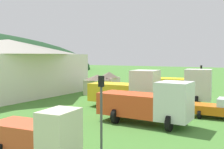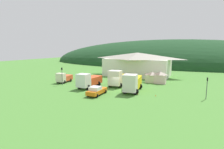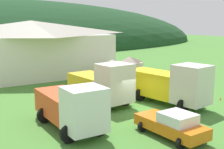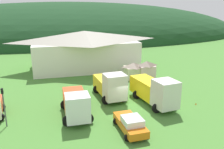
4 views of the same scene
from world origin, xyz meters
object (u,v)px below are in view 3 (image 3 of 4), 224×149
object	(u,v)px
play_shed_pink	(129,68)
traffic_cone_mid_row	(197,106)
depot_building	(32,47)
flatbed_truck_yellow	(170,84)
heavy_rig_white	(72,106)
traffic_cone_near_pickup	(220,100)
play_shed_cream	(113,70)
service_pickup_orange	(172,124)
heavy_rig_striped	(103,84)

from	to	relation	value
play_shed_pink	traffic_cone_mid_row	size ratio (longest dim) A/B	6.04
depot_building	flatbed_truck_yellow	size ratio (longest dim) A/B	2.57
depot_building	heavy_rig_white	bearing A→B (deg)	-101.64
depot_building	traffic_cone_near_pickup	size ratio (longest dim) A/B	37.59
play_shed_pink	traffic_cone_near_pickup	size ratio (longest dim) A/B	5.31
depot_building	traffic_cone_near_pickup	xyz separation A→B (m)	(10.20, -21.33, -3.66)
depot_building	play_shed_pink	size ratio (longest dim) A/B	7.08
play_shed_cream	traffic_cone_near_pickup	distance (m)	13.00
service_pickup_orange	heavy_rig_striped	bearing A→B (deg)	175.87
depot_building	traffic_cone_near_pickup	world-z (taller)	depot_building
traffic_cone_mid_row	flatbed_truck_yellow	bearing A→B (deg)	136.60
heavy_rig_white	flatbed_truck_yellow	bearing A→B (deg)	95.90
depot_building	traffic_cone_mid_row	world-z (taller)	depot_building
service_pickup_orange	traffic_cone_mid_row	distance (m)	7.68
traffic_cone_near_pickup	traffic_cone_mid_row	size ratio (longest dim) A/B	1.14
depot_building	heavy_rig_striped	size ratio (longest dim) A/B	2.95
depot_building	service_pickup_orange	world-z (taller)	depot_building
depot_building	play_shed_cream	distance (m)	11.35
play_shed_cream	heavy_rig_striped	bearing A→B (deg)	-128.04
heavy_rig_white	traffic_cone_mid_row	size ratio (longest dim) A/B	14.53
heavy_rig_white	service_pickup_orange	bearing A→B (deg)	46.68
heavy_rig_white	traffic_cone_near_pickup	size ratio (longest dim) A/B	12.77
play_shed_cream	service_pickup_orange	xyz separation A→B (m)	(-6.29, -16.34, -0.51)
play_shed_pink	heavy_rig_white	world-z (taller)	heavy_rig_white
play_shed_pink	service_pickup_orange	xyz separation A→B (m)	(-8.36, -15.82, -0.66)
service_pickup_orange	play_shed_cream	bearing A→B (deg)	156.94
flatbed_truck_yellow	traffic_cone_mid_row	world-z (taller)	flatbed_truck_yellow
flatbed_truck_yellow	traffic_cone_near_pickup	bearing A→B (deg)	65.74
play_shed_pink	depot_building	bearing A→B (deg)	132.78
play_shed_pink	flatbed_truck_yellow	size ratio (longest dim) A/B	0.36
depot_building	flatbed_truck_yellow	xyz separation A→B (m)	(5.33, -19.89, -1.83)
heavy_rig_white	flatbed_truck_yellow	xyz separation A→B (m)	(9.60, 0.86, 0.23)
play_shed_cream	flatbed_truck_yellow	size ratio (longest dim) A/B	0.38
traffic_cone_near_pickup	traffic_cone_mid_row	bearing A→B (deg)	-177.57
heavy_rig_white	traffic_cone_near_pickup	distance (m)	14.57
depot_building	traffic_cone_mid_row	bearing A→B (deg)	-71.96
service_pickup_orange	traffic_cone_near_pickup	world-z (taller)	service_pickup_orange
play_shed_cream	heavy_rig_white	world-z (taller)	heavy_rig_white
play_shed_cream	traffic_cone_near_pickup	size ratio (longest dim) A/B	5.64
play_shed_pink	traffic_cone_mid_row	bearing A→B (deg)	-98.17
depot_building	play_shed_pink	xyz separation A→B (m)	(8.72, -9.42, -2.18)
heavy_rig_striped	service_pickup_orange	bearing A→B (deg)	-6.48
play_shed_pink	service_pickup_orange	bearing A→B (deg)	-117.87
flatbed_truck_yellow	service_pickup_orange	bearing A→B (deg)	-50.73
heavy_rig_white	service_pickup_orange	distance (m)	6.49
heavy_rig_striped	service_pickup_orange	distance (m)	8.77
play_shed_pink	heavy_rig_striped	distance (m)	10.73
heavy_rig_white	flatbed_truck_yellow	distance (m)	9.64
heavy_rig_striped	traffic_cone_mid_row	bearing A→B (deg)	47.61
service_pickup_orange	traffic_cone_near_pickup	bearing A→B (deg)	109.66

